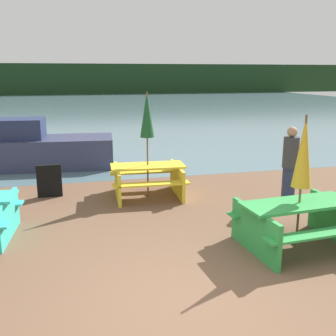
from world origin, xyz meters
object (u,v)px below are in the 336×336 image
Objects in this scene: umbrella_gold at (303,152)px; signboard at (49,181)px; picnic_table_green at (298,220)px; umbrella_darkgreen at (147,116)px; picnic_table_yellow at (148,177)px; person at (290,165)px; boat at (35,149)px.

umbrella_gold is 2.87× the size of signboard.
umbrella_darkgreen is at bearing 119.85° from picnic_table_green.
picnic_table_yellow is 1.04× the size of person.
picnic_table_yellow is 3.14m from person.
picnic_table_yellow is at bearing -12.61° from signboard.
picnic_table_yellow is at bearing 158.64° from person.
picnic_table_green is 1.14× the size of picnic_table_yellow.
umbrella_gold reaches higher than boat.
person is at bearing -17.70° from signboard.
signboard is at bearing 137.40° from umbrella_gold.
picnic_table_green is at bearing -60.15° from picnic_table_yellow.
umbrella_darkgreen reaches higher than boat.
boat reaches higher than signboard.
boat is 7.39m from person.
picnic_table_yellow is (-1.85, 3.22, -0.01)m from picnic_table_green.
boat is 2.68× the size of person.
umbrella_gold is at bearing -51.34° from boat.
picnic_table_green is 3.72m from picnic_table_yellow.
picnic_table_green is 0.44× the size of boat.
picnic_table_yellow is 2.30× the size of signboard.
picnic_table_green is 1.18× the size of person.
boat is at bearing 127.24° from umbrella_darkgreen.
signboard is at bearing 167.39° from picnic_table_yellow.
umbrella_darkgreen is at bearing -48.02° from boat.
signboard is at bearing -75.09° from boat.
signboard is (-4.04, 3.71, -0.09)m from picnic_table_green.
person is (2.90, -1.14, 0.39)m from picnic_table_yellow.
picnic_table_yellow is 3.88m from umbrella_gold.
umbrella_darkgreen is (0.00, 0.00, 1.41)m from picnic_table_yellow.
umbrella_darkgreen is 3.28m from person.
umbrella_gold is 8.30m from boat.
picnic_table_yellow is 1.41m from umbrella_darkgreen.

